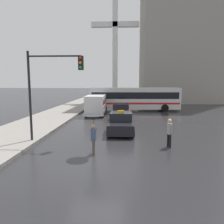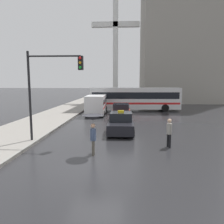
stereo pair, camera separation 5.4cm
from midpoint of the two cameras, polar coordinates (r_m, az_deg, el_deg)
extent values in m
plane|color=#262628|center=(10.15, -4.16, -13.49)|extent=(300.00, 300.00, 0.00)
cube|color=gray|center=(11.38, -25.50, -11.38)|extent=(0.16, 120.00, 0.17)
cube|color=black|center=(16.14, 2.41, -3.58)|extent=(1.80, 4.05, 0.71)
cube|color=black|center=(16.22, 2.44, -1.14)|extent=(1.58, 1.82, 0.62)
cylinder|color=black|center=(14.97, 5.61, -5.37)|extent=(0.20, 0.60, 0.60)
cylinder|color=black|center=(15.00, -0.96, -5.30)|extent=(0.20, 0.60, 0.60)
cylinder|color=black|center=(17.42, 5.29, -3.52)|extent=(0.20, 0.60, 0.60)
cylinder|color=black|center=(17.45, -0.34, -3.47)|extent=(0.20, 0.60, 0.60)
cube|color=yellow|center=(15.97, 2.43, 0.13)|extent=(0.44, 0.16, 0.16)
cube|color=#A52D23|center=(22.19, 2.44, -0.50)|extent=(1.80, 4.38, 0.73)
cube|color=black|center=(22.32, 2.46, 1.33)|extent=(1.58, 1.97, 0.65)
cylinder|color=black|center=(20.88, 4.72, -1.66)|extent=(0.20, 0.60, 0.60)
cylinder|color=black|center=(20.91, 0.03, -1.62)|extent=(0.20, 0.60, 0.60)
cylinder|color=black|center=(23.57, 4.57, -0.60)|extent=(0.20, 0.60, 0.60)
cylinder|color=black|center=(23.59, 0.42, -0.57)|extent=(0.20, 0.60, 0.60)
cube|color=white|center=(25.44, -4.03, 2.07)|extent=(2.13, 5.60, 2.09)
cube|color=black|center=(25.41, -4.03, 2.89)|extent=(2.14, 5.16, 0.54)
cube|color=red|center=(25.46, -4.02, 1.48)|extent=(2.15, 5.38, 0.14)
cylinder|color=black|center=(23.81, -2.15, -0.46)|extent=(0.21, 0.63, 0.63)
cylinder|color=black|center=(24.02, -6.68, -0.44)|extent=(0.21, 0.63, 0.63)
cylinder|color=black|center=(27.11, -1.64, 0.52)|extent=(0.21, 0.63, 0.63)
cylinder|color=black|center=(27.29, -5.62, 0.54)|extent=(0.21, 0.63, 0.63)
cube|color=silver|center=(29.15, 5.99, 3.60)|extent=(11.77, 2.92, 2.76)
cube|color=black|center=(29.13, 6.01, 4.41)|extent=(11.19, 2.92, 0.85)
cube|color=red|center=(29.20, 5.98, 2.46)|extent=(11.42, 2.93, 0.24)
cylinder|color=black|center=(28.02, -2.21, 1.09)|extent=(0.97, 0.31, 0.96)
cylinder|color=black|center=(30.40, -1.93, 1.60)|extent=(0.97, 0.31, 0.96)
cylinder|color=black|center=(28.64, 13.76, 1.02)|extent=(0.97, 0.31, 0.96)
cylinder|color=black|center=(30.97, 12.81, 1.53)|extent=(0.97, 0.31, 0.96)
cylinder|color=#4C473D|center=(11.15, -4.85, -9.47)|extent=(0.12, 0.12, 0.76)
cylinder|color=#4C473D|center=(11.36, -4.71, -9.14)|extent=(0.12, 0.12, 0.76)
cylinder|color=#3D4C6B|center=(11.07, -4.82, -5.92)|extent=(0.30, 0.30, 0.60)
sphere|color=tan|center=(10.97, -4.85, -3.58)|extent=(0.22, 0.22, 0.22)
cylinder|color=#3D4C6B|center=(10.88, -4.95, -5.92)|extent=(0.07, 0.07, 0.51)
cylinder|color=#3D4C6B|center=(11.24, -4.70, -5.48)|extent=(0.07, 0.07, 0.51)
cone|color=#232328|center=(10.90, -4.87, -1.45)|extent=(1.07, 1.07, 0.24)
cylinder|color=black|center=(10.96, -4.85, -3.19)|extent=(0.02, 0.02, 0.67)
cube|color=#BFB28C|center=(11.50, -4.86, -8.73)|extent=(0.10, 0.18, 0.28)
cylinder|color=black|center=(13.02, 14.49, -7.16)|extent=(0.15, 0.15, 0.77)
cylinder|color=black|center=(12.84, 15.00, -7.39)|extent=(0.15, 0.15, 0.77)
cylinder|color=gray|center=(12.77, 14.85, -4.28)|extent=(0.37, 0.37, 0.61)
sphere|color=#DBAD89|center=(12.69, 14.92, -2.22)|extent=(0.22, 0.22, 0.22)
cylinder|color=gray|center=(12.92, 14.43, -3.93)|extent=(0.09, 0.09, 0.52)
cylinder|color=gray|center=(12.61, 15.29, -4.24)|extent=(0.09, 0.09, 0.52)
cylinder|color=black|center=(13.98, -20.57, 3.43)|extent=(0.14, 0.14, 5.50)
cylinder|color=black|center=(13.49, -14.81, 13.94)|extent=(3.12, 0.10, 0.10)
cube|color=black|center=(13.06, -8.07, 12.57)|extent=(0.28, 0.28, 0.80)
sphere|color=red|center=(12.93, -8.24, 13.78)|extent=(0.16, 0.16, 0.16)
sphere|color=orange|center=(12.90, -8.22, 12.63)|extent=(0.16, 0.16, 0.16)
sphere|color=green|center=(12.88, -8.19, 11.48)|extent=(0.16, 0.16, 0.16)
cube|color=gray|center=(47.82, 17.63, 23.15)|extent=(14.63, 13.05, 33.50)
cube|color=white|center=(41.36, 0.96, 16.10)|extent=(0.90, 0.90, 19.54)
cube|color=white|center=(42.21, 0.97, 21.88)|extent=(8.60, 0.90, 0.90)
camera|label=1|loc=(0.03, -89.91, 0.01)|focal=35.00mm
camera|label=2|loc=(0.03, 90.09, -0.01)|focal=35.00mm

